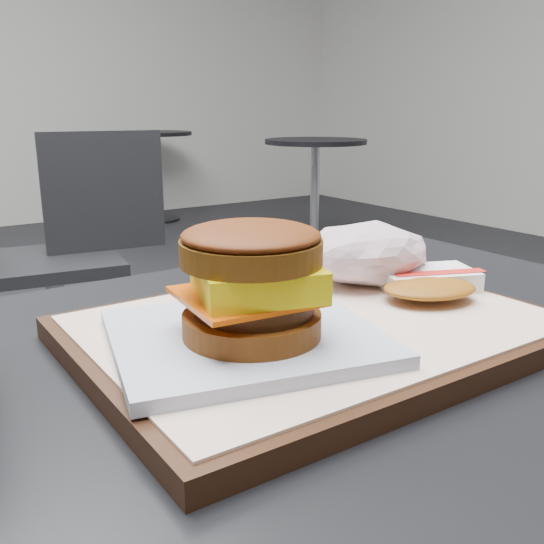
{
  "coord_description": "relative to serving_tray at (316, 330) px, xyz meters",
  "views": [
    {
      "loc": [
        -0.29,
        -0.35,
        0.96
      ],
      "look_at": [
        -0.03,
        0.03,
        0.83
      ],
      "focal_mm": 40.0,
      "sensor_mm": 36.0,
      "label": 1
    }
  ],
  "objects": [
    {
      "name": "hash_brown",
      "position": [
        0.13,
        -0.0,
        0.02
      ],
      "size": [
        0.13,
        0.12,
        0.02
      ],
      "color": "white",
      "rests_on": "serving_tray"
    },
    {
      "name": "bg_table_far",
      "position": [
        1.79,
        4.48,
        -0.22
      ],
      "size": [
        0.66,
        0.66,
        0.75
      ],
      "color": "black",
      "rests_on": "ground"
    },
    {
      "name": "serving_tray",
      "position": [
        0.0,
        0.0,
        0.0
      ],
      "size": [
        0.38,
        0.28,
        0.02
      ],
      "color": "black",
      "rests_on": "customer_table"
    },
    {
      "name": "breakfast_sandwich",
      "position": [
        -0.08,
        -0.02,
        0.05
      ],
      "size": [
        0.22,
        0.21,
        0.09
      ],
      "color": "silver",
      "rests_on": "serving_tray"
    },
    {
      "name": "crumpled_wrapper",
      "position": [
        0.11,
        0.06,
        0.04
      ],
      "size": [
        0.13,
        0.1,
        0.06
      ],
      "primitive_type": null,
      "color": "silver",
      "rests_on": "serving_tray"
    },
    {
      "name": "neighbor_chair",
      "position": [
        0.26,
        1.63,
        -0.27
      ],
      "size": [
        0.63,
        0.48,
        0.88
      ],
      "color": "#ABACB1",
      "rests_on": "ground"
    },
    {
      "name": "bg_table_near",
      "position": [
        2.19,
        2.78,
        -0.22
      ],
      "size": [
        0.66,
        0.66,
        0.75
      ],
      "color": "black",
      "rests_on": "ground"
    }
  ]
}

